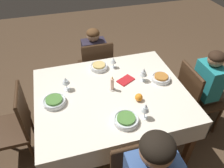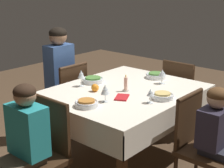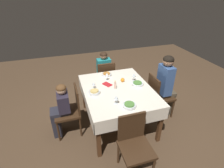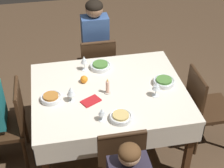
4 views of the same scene
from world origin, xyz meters
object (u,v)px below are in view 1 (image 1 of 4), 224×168
object	(u,v)px
bowl_west	(54,101)
chair_east	(195,96)
wine_glass_south	(145,108)
wine_glass_east	(144,72)
dining_table	(111,98)
orange_fruit	(139,97)
napkin_red_folded	(126,80)
wine_glass_north	(113,61)
wine_glass_west	(66,81)
chair_west	(14,125)
person_child_teal	(210,88)
bowl_south	(126,120)
person_child_dark	(94,57)
bowl_east	(161,78)
bowl_north	(99,66)
candle_centerpiece	(112,85)
chair_north	(96,66)

from	to	relation	value
bowl_west	chair_east	bearing A→B (deg)	-1.28
chair_east	wine_glass_south	size ratio (longest dim) A/B	5.45
wine_glass_south	wine_glass_east	size ratio (longest dim) A/B	1.05
dining_table	chair_east	xyz separation A→B (m)	(0.96, -0.04, -0.18)
dining_table	orange_fruit	size ratio (longest dim) A/B	20.00
bowl_west	orange_fruit	distance (m)	0.76
wine_glass_east	napkin_red_folded	xyz separation A→B (m)	(-0.17, 0.04, -0.10)
wine_glass_north	wine_glass_west	world-z (taller)	wine_glass_west
bowl_west	chair_west	bearing A→B (deg)	167.80
wine_glass_east	bowl_west	world-z (taller)	wine_glass_east
person_child_teal	bowl_south	xyz separation A→B (m)	(-1.10, -0.34, 0.20)
chair_west	bowl_south	size ratio (longest dim) A/B	4.18
dining_table	person_child_dark	distance (m)	1.00
chair_east	orange_fruit	xyz separation A→B (m)	(-0.75, -0.13, 0.30)
chair_east	person_child_dark	bearing A→B (deg)	42.11
bowl_south	wine_glass_north	distance (m)	0.78
wine_glass_west	napkin_red_folded	size ratio (longest dim) A/B	0.72
bowl_east	wine_glass_west	bearing A→B (deg)	172.89
bowl_east	bowl_north	bearing A→B (deg)	146.69
candle_centerpiece	napkin_red_folded	xyz separation A→B (m)	(0.17, 0.09, -0.05)
orange_fruit	wine_glass_west	bearing A→B (deg)	151.70
wine_glass_east	wine_glass_north	size ratio (longest dim) A/B	1.23
bowl_south	wine_glass_south	bearing A→B (deg)	0.55
bowl_south	chair_west	bearing A→B (deg)	154.35
chair_north	orange_fruit	xyz separation A→B (m)	(0.18, -0.99, 0.30)
bowl_west	candle_centerpiece	xyz separation A→B (m)	(0.55, 0.04, 0.03)
wine_glass_east	candle_centerpiece	world-z (taller)	candle_centerpiece
bowl_east	wine_glass_east	distance (m)	0.20
wine_glass_west	napkin_red_folded	bearing A→B (deg)	-2.84
chair_north	bowl_west	distance (m)	1.04
candle_centerpiece	wine_glass_west	bearing A→B (deg)	163.81
chair_west	bowl_east	xyz separation A→B (m)	(1.49, -0.04, 0.29)
chair_east	wine_glass_east	xyz separation A→B (m)	(-0.60, 0.13, 0.37)
bowl_east	bowl_west	size ratio (longest dim) A/B	0.92
chair_north	wine_glass_west	size ratio (longest dim) A/B	6.15
chair_east	wine_glass_south	bearing A→B (deg)	113.75
bowl_east	wine_glass_north	world-z (taller)	wine_glass_north
bowl_south	orange_fruit	world-z (taller)	orange_fruit
person_child_teal	bowl_west	bearing A→B (deg)	88.85
chair_north	candle_centerpiece	bearing A→B (deg)	89.45
wine_glass_west	bowl_east	bearing A→B (deg)	-7.11
candle_centerpiece	orange_fruit	distance (m)	0.28
chair_east	chair_north	bearing A→B (deg)	47.20
chair_west	chair_north	bearing A→B (deg)	126.69
chair_west	napkin_red_folded	bearing A→B (deg)	92.20
wine_glass_east	bowl_north	bearing A→B (deg)	139.48
bowl_north	orange_fruit	world-z (taller)	orange_fruit
person_child_dark	bowl_north	bearing A→B (deg)	85.00
wine_glass_south	wine_glass_north	bearing A→B (deg)	93.63
bowl_north	wine_glass_west	world-z (taller)	wine_glass_west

